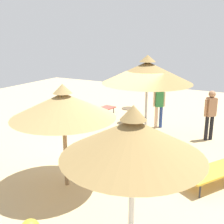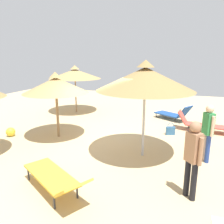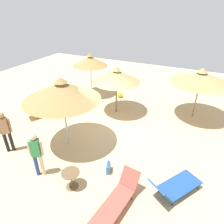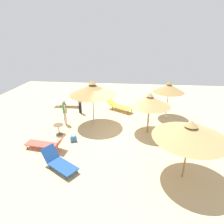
% 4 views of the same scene
% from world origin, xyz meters
% --- Properties ---
extents(ground, '(24.00, 24.00, 0.10)m').
position_xyz_m(ground, '(0.00, 0.00, -0.05)').
color(ground, tan).
extents(parasol_umbrella_center, '(2.90, 2.90, 2.66)m').
position_xyz_m(parasol_umbrella_center, '(-3.25, 3.95, 2.19)').
color(parasol_umbrella_center, olive).
rests_on(parasol_umbrella_center, ground).
extents(parasol_umbrella_near_right, '(2.47, 2.47, 2.56)m').
position_xyz_m(parasol_umbrella_near_right, '(-2.02, 0.06, 2.05)').
color(parasol_umbrella_near_right, olive).
rests_on(parasol_umbrella_near_right, ground).
extents(parasol_umbrella_back, '(2.94, 2.94, 3.01)m').
position_xyz_m(parasol_umbrella_back, '(1.49, -0.61, 2.46)').
color(parasol_umbrella_back, '#B2B2B7').
rests_on(parasol_umbrella_back, ground).
extents(parasol_umbrella_edge, '(2.17, 2.17, 2.69)m').
position_xyz_m(parasol_umbrella_edge, '(-3.51, -2.40, 2.19)').
color(parasol_umbrella_edge, white).
rests_on(parasol_umbrella_edge, ground).
extents(lounge_chair_far_right, '(2.22, 1.70, 0.74)m').
position_xyz_m(lounge_chair_far_right, '(-0.03, -3.27, 0.40)').
color(lounge_chair_far_right, gold).
rests_on(lounge_chair_far_right, ground).
extents(lounge_chair_front, '(1.92, 1.57, 0.85)m').
position_xyz_m(lounge_chair_front, '(2.20, 3.96, 0.34)').
color(lounge_chair_front, '#1E478C').
rests_on(lounge_chair_front, ground).
extents(lounge_chair_near_left, '(2.18, 0.85, 0.81)m').
position_xyz_m(lounge_chair_near_left, '(3.41, 2.55, 0.33)').
color(lounge_chair_near_left, '#CC4C3F').
rests_on(lounge_chair_near_left, ground).
extents(person_standing_center, '(0.36, 0.38, 1.79)m').
position_xyz_m(person_standing_center, '(2.89, -2.45, 1.04)').
color(person_standing_center, black).
rests_on(person_standing_center, ground).
extents(person_standing_near_right, '(0.34, 0.42, 1.75)m').
position_xyz_m(person_standing_near_right, '(3.36, -0.42, 1.01)').
color(person_standing_near_right, navy).
rests_on(person_standing_near_right, ground).
extents(handbag, '(0.38, 0.25, 0.51)m').
position_xyz_m(handbag, '(2.20, 1.68, 0.19)').
color(handbag, '#336699').
rests_on(handbag, ground).
extents(side_table_round, '(0.59, 0.59, 0.64)m').
position_xyz_m(side_table_round, '(3.33, 0.90, 0.44)').
color(side_table_round, brown).
rests_on(side_table_round, ground).
extents(beach_ball, '(0.36, 0.36, 0.36)m').
position_xyz_m(beach_ball, '(-3.86, -0.52, 0.18)').
color(beach_ball, yellow).
rests_on(beach_ball, ground).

